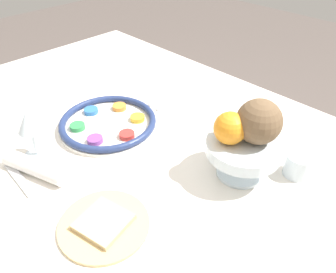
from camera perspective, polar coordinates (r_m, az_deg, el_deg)
The scene contains 13 objects.
dining_table at distance 1.22m, azimuth -6.41°, elevation -14.66°, with size 1.49×1.09×0.77m.
seder_plate at distance 1.00m, azimuth -10.39°, elevation 2.37°, with size 0.29×0.29×0.03m.
wine_glass at distance 0.90m, azimuth -23.09°, elevation 1.84°, with size 0.07×0.07×0.14m.
fruit_stand at distance 0.80m, azimuth 12.94°, elevation -2.38°, with size 0.18×0.18×0.10m.
orange_fruit at distance 0.76m, azimuth 10.76°, elevation 1.44°, with size 0.08×0.08×0.08m.
coconut at distance 0.77m, azimuth 15.55°, elevation 2.52°, with size 0.11×0.11×0.11m.
bread_plate at distance 0.73m, azimuth -11.09°, elevation -14.72°, with size 0.19×0.19×0.02m.
napkin_roll at distance 0.88m, azimuth -22.14°, elevation -4.99°, with size 0.18×0.10×0.04m.
cup_near at distance 0.95m, azimuth 14.39°, elevation 0.73°, with size 0.06×0.06×0.06m.
cup_mid at distance 0.87m, azimuth 21.68°, elevation -4.67°, with size 0.06×0.06×0.06m.
fork_left at distance 1.12m, azimuth 0.45°, elevation 6.55°, with size 0.06×0.16×0.01m.
fork_right at distance 1.11m, azimuth 1.56°, elevation 5.99°, with size 0.05×0.16×0.01m.
spoon at distance 0.89m, azimuth -24.49°, elevation -6.71°, with size 0.15×0.03×0.01m.
Camera 1 is at (0.63, -0.44, 1.34)m, focal length 35.00 mm.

